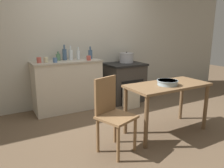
# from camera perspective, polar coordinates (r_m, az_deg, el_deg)

# --- Properties ---
(ground_plane) EXTENTS (14.00, 14.00, 0.00)m
(ground_plane) POSITION_cam_1_polar(r_m,az_deg,el_deg) (3.51, 3.77, -11.40)
(ground_plane) COLOR brown
(wall_back) EXTENTS (8.00, 0.07, 2.55)m
(wall_back) POSITION_cam_1_polar(r_m,az_deg,el_deg) (4.59, -7.12, 10.95)
(wall_back) COLOR #B2AD9E
(wall_back) RESTS_ON ground_plane
(counter_cabinet) EXTENTS (1.28, 0.55, 0.95)m
(counter_cabinet) POSITION_cam_1_polar(r_m,az_deg,el_deg) (4.25, -11.55, -0.34)
(counter_cabinet) COLOR beige
(counter_cabinet) RESTS_ON ground_plane
(stove) EXTENTS (0.80, 0.67, 0.82)m
(stove) POSITION_cam_1_polar(r_m,az_deg,el_deg) (4.74, 3.23, 0.56)
(stove) COLOR #38332D
(stove) RESTS_ON ground_plane
(work_table) EXTENTS (1.23, 0.58, 0.74)m
(work_table) POSITION_cam_1_polar(r_m,az_deg,el_deg) (3.29, 14.29, -1.92)
(work_table) COLOR brown
(work_table) RESTS_ON ground_plane
(chair) EXTENTS (0.51, 0.51, 0.94)m
(chair) POSITION_cam_1_polar(r_m,az_deg,el_deg) (2.72, 0.03, -7.44)
(chair) COLOR olive
(chair) RESTS_ON ground_plane
(flour_sack) EXTENTS (0.28, 0.20, 0.39)m
(flour_sack) POSITION_cam_1_polar(r_m,az_deg,el_deg) (4.35, 5.02, -3.60)
(flour_sack) COLOR beige
(flour_sack) RESTS_ON ground_plane
(stock_pot) EXTENTS (0.31, 0.31, 0.23)m
(stock_pot) POSITION_cam_1_polar(r_m,az_deg,el_deg) (4.77, 3.78, 6.86)
(stock_pot) COLOR #A8A8AD
(stock_pot) RESTS_ON stove
(mixing_bowl_large) EXTENTS (0.30, 0.30, 0.07)m
(mixing_bowl_large) POSITION_cam_1_polar(r_m,az_deg,el_deg) (3.18, 14.28, 0.43)
(mixing_bowl_large) COLOR #93A8B2
(mixing_bowl_large) RESTS_ON work_table
(bottle_far_left) EXTENTS (0.06, 0.06, 0.24)m
(bottle_far_left) POSITION_cam_1_polar(r_m,az_deg,el_deg) (4.28, -8.79, 7.59)
(bottle_far_left) COLOR silver
(bottle_far_left) RESTS_ON counter_cabinet
(bottle_left) EXTENTS (0.08, 0.08, 0.29)m
(bottle_left) POSITION_cam_1_polar(r_m,az_deg,el_deg) (4.23, -12.29, 7.61)
(bottle_left) COLOR #3D5675
(bottle_left) RESTS_ON counter_cabinet
(bottle_mid_left) EXTENTS (0.08, 0.08, 0.27)m
(bottle_mid_left) POSITION_cam_1_polar(r_m,az_deg,el_deg) (4.26, -10.73, 7.63)
(bottle_mid_left) COLOR silver
(bottle_mid_left) RESTS_ON counter_cabinet
(bottle_center_left) EXTENTS (0.08, 0.08, 0.24)m
(bottle_center_left) POSITION_cam_1_polar(r_m,az_deg,el_deg) (4.36, -5.74, 7.78)
(bottle_center_left) COLOR #3D5675
(bottle_center_left) RESTS_ON counter_cabinet
(bottle_center) EXTENTS (0.08, 0.08, 0.17)m
(bottle_center) POSITION_cam_1_polar(r_m,az_deg,el_deg) (4.23, -13.88, 6.88)
(bottle_center) COLOR #517F5B
(bottle_center) RESTS_ON counter_cabinet
(cup_center_right) EXTENTS (0.08, 0.08, 0.08)m
(cup_center_right) POSITION_cam_1_polar(r_m,az_deg,el_deg) (3.95, -14.65, 6.06)
(cup_center_right) COLOR #4C6B99
(cup_center_right) RESTS_ON counter_cabinet
(cup_mid_right) EXTENTS (0.08, 0.08, 0.09)m
(cup_mid_right) POSITION_cam_1_polar(r_m,az_deg,el_deg) (3.99, -16.84, 6.06)
(cup_mid_right) COLOR beige
(cup_mid_right) RESTS_ON counter_cabinet
(cup_right) EXTENTS (0.08, 0.08, 0.09)m
(cup_right) POSITION_cam_1_polar(r_m,az_deg,el_deg) (4.14, -6.11, 6.77)
(cup_right) COLOR #B74C42
(cup_right) RESTS_ON counter_cabinet
(cup_far_right) EXTENTS (0.08, 0.08, 0.10)m
(cup_far_right) POSITION_cam_1_polar(r_m,az_deg,el_deg) (3.98, -18.54, 5.94)
(cup_far_right) COLOR #B74C42
(cup_far_right) RESTS_ON counter_cabinet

